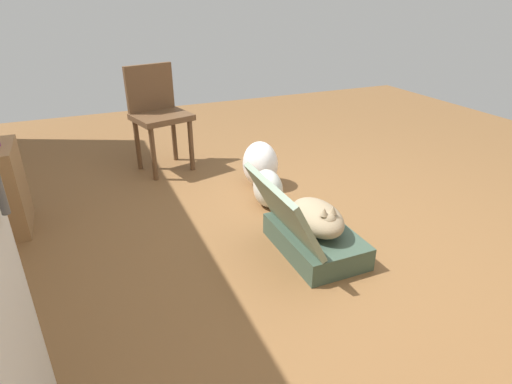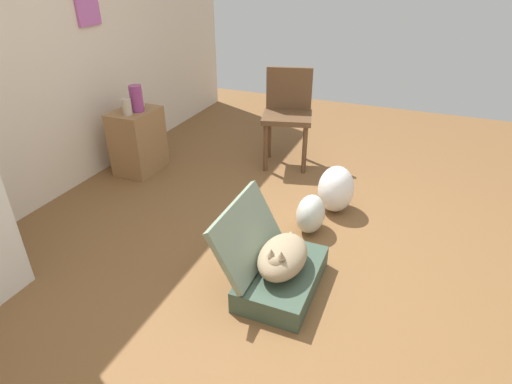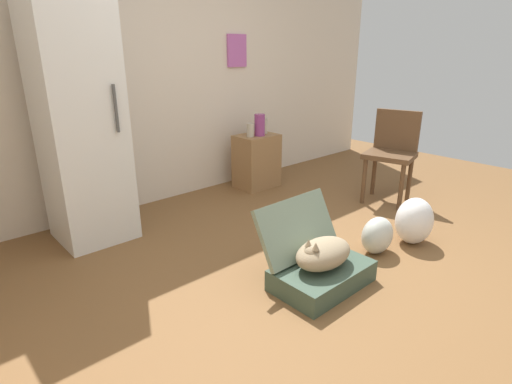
% 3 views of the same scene
% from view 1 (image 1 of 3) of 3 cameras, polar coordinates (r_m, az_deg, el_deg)
% --- Properties ---
extents(ground_plane, '(7.68, 7.68, 0.00)m').
position_cam_1_polar(ground_plane, '(2.86, 6.38, -5.89)').
color(ground_plane, brown).
rests_on(ground_plane, ground).
extents(suitcase_base, '(0.66, 0.42, 0.15)m').
position_cam_1_polar(suitcase_base, '(2.68, 8.03, -6.52)').
color(suitcase_base, '#384C3D').
rests_on(suitcase_base, ground).
extents(suitcase_lid, '(0.66, 0.23, 0.39)m').
position_cam_1_polar(suitcase_lid, '(2.45, 3.70, -2.41)').
color(suitcase_lid, gray).
rests_on(suitcase_lid, suitcase_base).
extents(cat, '(0.52, 0.28, 0.22)m').
position_cam_1_polar(cat, '(2.59, 8.31, -3.44)').
color(cat, '#998466').
rests_on(cat, suitcase_base).
extents(plastic_bag_white, '(0.29, 0.21, 0.29)m').
position_cam_1_polar(plastic_bag_white, '(3.16, 1.62, 0.49)').
color(plastic_bag_white, silver).
rests_on(plastic_bag_white, ground).
extents(plastic_bag_clear, '(0.32, 0.29, 0.38)m').
position_cam_1_polar(plastic_bag_clear, '(3.49, 0.58, 3.82)').
color(plastic_bag_clear, white).
rests_on(plastic_bag_clear, ground).
extents(chair, '(0.51, 0.55, 0.92)m').
position_cam_1_polar(chair, '(3.87, -13.21, 10.58)').
color(chair, brown).
rests_on(chair, ground).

